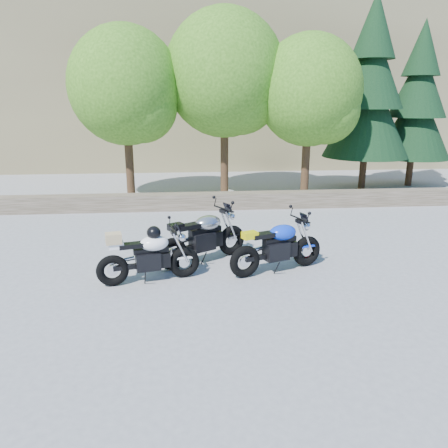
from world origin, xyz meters
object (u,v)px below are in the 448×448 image
at_px(white_bike, 148,255).
at_px(backpack, 308,251).
at_px(silver_bike, 204,238).
at_px(blue_bike, 278,247).

distance_m(white_bike, backpack, 3.46).
xyz_separation_m(silver_bike, blue_bike, (1.44, -0.68, -0.02)).
xyz_separation_m(silver_bike, backpack, (2.24, -0.04, -0.35)).
height_order(silver_bike, white_bike, silver_bike).
bearing_deg(backpack, blue_bike, -157.46).
distance_m(blue_bike, backpack, 1.08).
bearing_deg(backpack, white_bike, 179.64).
bearing_deg(white_bike, silver_bike, 29.12).
height_order(silver_bike, backpack, silver_bike).
height_order(white_bike, backpack, white_bike).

